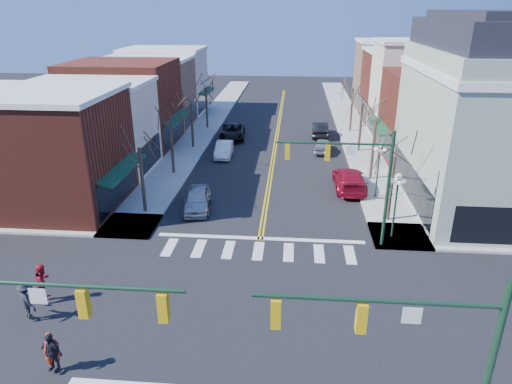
% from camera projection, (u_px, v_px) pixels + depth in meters
% --- Properties ---
extents(ground, '(160.00, 160.00, 0.00)m').
position_uv_depth(ground, '(248.00, 316.00, 21.45)').
color(ground, black).
rests_on(ground, ground).
extents(sidewalk_left, '(3.50, 70.00, 0.15)m').
position_uv_depth(sidewalk_left, '(173.00, 169.00, 40.56)').
color(sidewalk_left, '#9E9B93').
rests_on(sidewalk_left, ground).
extents(sidewalk_right, '(3.50, 70.00, 0.15)m').
position_uv_depth(sidewalk_right, '(372.00, 175.00, 39.20)').
color(sidewalk_right, '#9E9B93').
rests_on(sidewalk_right, ground).
extents(bldg_left_brick_a, '(10.00, 8.50, 8.00)m').
position_uv_depth(bldg_left_brick_a, '(45.00, 153.00, 32.00)').
color(bldg_left_brick_a, maroon).
rests_on(bldg_left_brick_a, ground).
extents(bldg_left_stucco_a, '(10.00, 7.00, 7.50)m').
position_uv_depth(bldg_left_stucco_a, '(92.00, 129.00, 39.24)').
color(bldg_left_stucco_a, beige).
rests_on(bldg_left_stucco_a, ground).
extents(bldg_left_brick_b, '(10.00, 9.00, 8.50)m').
position_uv_depth(bldg_left_brick_b, '(124.00, 105.00, 46.43)').
color(bldg_left_brick_b, maroon).
rests_on(bldg_left_brick_b, ground).
extents(bldg_left_tan, '(10.00, 7.50, 7.80)m').
position_uv_depth(bldg_left_tan, '(148.00, 94.00, 54.18)').
color(bldg_left_tan, '#9A7355').
rests_on(bldg_left_tan, ground).
extents(bldg_left_stucco_b, '(10.00, 8.00, 8.20)m').
position_uv_depth(bldg_left_stucco_b, '(166.00, 82.00, 61.25)').
color(bldg_left_stucco_b, beige).
rests_on(bldg_left_stucco_b, ground).
extents(bldg_right_brick_a, '(10.00, 8.50, 8.00)m').
position_uv_depth(bldg_right_brick_a, '(441.00, 117.00, 42.49)').
color(bldg_right_brick_a, maroon).
rests_on(bldg_right_brick_a, ground).
extents(bldg_right_stucco, '(10.00, 7.00, 10.00)m').
position_uv_depth(bldg_right_stucco, '(421.00, 91.00, 49.27)').
color(bldg_right_stucco, beige).
rests_on(bldg_right_stucco, ground).
extents(bldg_right_brick_b, '(10.00, 8.00, 8.50)m').
position_uv_depth(bldg_right_brick_b, '(405.00, 87.00, 56.47)').
color(bldg_right_brick_b, maroon).
rests_on(bldg_right_brick_b, ground).
extents(bldg_right_tan, '(10.00, 8.00, 9.00)m').
position_uv_depth(bldg_right_tan, '(393.00, 76.00, 63.76)').
color(bldg_right_tan, '#9A7355').
rests_on(bldg_right_tan, ground).
extents(victorian_corner, '(12.25, 14.25, 13.30)m').
position_uv_depth(victorian_corner, '(509.00, 115.00, 31.03)').
color(victorian_corner, '#9BA791').
rests_on(victorian_corner, ground).
extents(traffic_mast_near_left, '(6.60, 0.28, 7.20)m').
position_uv_depth(traffic_mast_near_left, '(32.00, 333.00, 13.28)').
color(traffic_mast_near_left, '#14331E').
rests_on(traffic_mast_near_left, ground).
extents(traffic_mast_near_right, '(6.60, 0.28, 7.20)m').
position_uv_depth(traffic_mast_near_right, '(422.00, 355.00, 12.42)').
color(traffic_mast_near_right, '#14331E').
rests_on(traffic_mast_near_right, ground).
extents(traffic_mast_far_right, '(6.60, 0.28, 7.20)m').
position_uv_depth(traffic_mast_far_right, '(357.00, 173.00, 26.07)').
color(traffic_mast_far_right, '#14331E').
rests_on(traffic_mast_far_right, ground).
extents(lamppost_corner, '(0.36, 0.36, 4.33)m').
position_uv_depth(lamppost_corner, '(397.00, 195.00, 27.54)').
color(lamppost_corner, '#14331E').
rests_on(lamppost_corner, ground).
extents(lamppost_midblock, '(0.36, 0.36, 4.33)m').
position_uv_depth(lamppost_midblock, '(379.00, 161.00, 33.54)').
color(lamppost_midblock, '#14331E').
rests_on(lamppost_midblock, ground).
extents(tree_left_a, '(0.24, 0.24, 4.76)m').
position_uv_depth(tree_left_a, '(142.00, 181.00, 31.36)').
color(tree_left_a, '#382B21').
rests_on(tree_left_a, ground).
extents(tree_left_b, '(0.24, 0.24, 5.04)m').
position_uv_depth(tree_left_b, '(172.00, 146.00, 38.69)').
color(tree_left_b, '#382B21').
rests_on(tree_left_b, ground).
extents(tree_left_c, '(0.24, 0.24, 4.55)m').
position_uv_depth(tree_left_c, '(192.00, 126.00, 46.16)').
color(tree_left_c, '#382B21').
rests_on(tree_left_c, ground).
extents(tree_left_d, '(0.24, 0.24, 4.90)m').
position_uv_depth(tree_left_d, '(207.00, 108.00, 53.48)').
color(tree_left_d, '#382B21').
rests_on(tree_left_d, ground).
extents(tree_right_a, '(0.24, 0.24, 4.62)m').
position_uv_depth(tree_right_a, '(391.00, 190.00, 30.08)').
color(tree_right_a, '#382B21').
rests_on(tree_right_a, ground).
extents(tree_right_b, '(0.24, 0.24, 5.18)m').
position_uv_depth(tree_right_b, '(373.00, 150.00, 37.35)').
color(tree_right_b, '#382B21').
rests_on(tree_right_b, ground).
extents(tree_right_c, '(0.24, 0.24, 4.83)m').
position_uv_depth(tree_right_c, '(360.00, 128.00, 44.80)').
color(tree_right_c, '#382B21').
rests_on(tree_right_c, ground).
extents(tree_right_d, '(0.24, 0.24, 4.97)m').
position_uv_depth(tree_right_d, '(351.00, 110.00, 52.15)').
color(tree_right_d, '#382B21').
rests_on(tree_right_d, ground).
extents(car_left_near, '(2.34, 4.68, 1.53)m').
position_uv_depth(car_left_near, '(197.00, 199.00, 32.51)').
color(car_left_near, '#A8A8AC').
rests_on(car_left_near, ground).
extents(car_left_mid, '(1.68, 4.37, 1.42)m').
position_uv_depth(car_left_mid, '(224.00, 149.00, 44.07)').
color(car_left_mid, silver).
rests_on(car_left_mid, ground).
extents(car_left_far, '(2.99, 5.76, 1.55)m').
position_uv_depth(car_left_far, '(232.00, 131.00, 50.10)').
color(car_left_far, black).
rests_on(car_left_far, ground).
extents(car_right_near, '(2.41, 5.75, 1.66)m').
position_uv_depth(car_right_near, '(349.00, 179.00, 36.12)').
color(car_right_near, maroon).
rests_on(car_right_near, ground).
extents(car_right_mid, '(1.95, 4.13, 1.36)m').
position_uv_depth(car_right_mid, '(323.00, 145.00, 45.44)').
color(car_right_mid, '#A3A3A8').
rests_on(car_right_mid, ground).
extents(car_right_far, '(1.82, 4.98, 1.63)m').
position_uv_depth(car_right_far, '(320.00, 129.00, 50.97)').
color(car_right_far, black).
rests_on(car_right_far, ground).
extents(pedestrian_red_a, '(0.72, 0.64, 1.67)m').
position_uv_depth(pedestrian_red_a, '(52.00, 351.00, 17.87)').
color(pedestrian_red_a, red).
rests_on(pedestrian_red_a, sidewalk_left).
extents(pedestrian_red_b, '(0.79, 0.99, 1.94)m').
position_uv_depth(pedestrian_red_b, '(44.00, 282.00, 22.12)').
color(pedestrian_red_b, '#B31320').
rests_on(pedestrian_red_b, sidewalk_left).
extents(pedestrian_dark_a, '(1.08, 0.69, 1.71)m').
position_uv_depth(pedestrian_dark_a, '(51.00, 352.00, 17.81)').
color(pedestrian_dark_a, black).
rests_on(pedestrian_dark_a, sidewalk_left).
extents(pedestrian_dark_b, '(1.40, 1.31, 1.90)m').
position_uv_depth(pedestrian_dark_b, '(27.00, 300.00, 20.79)').
color(pedestrian_dark_b, black).
rests_on(pedestrian_dark_b, sidewalk_left).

